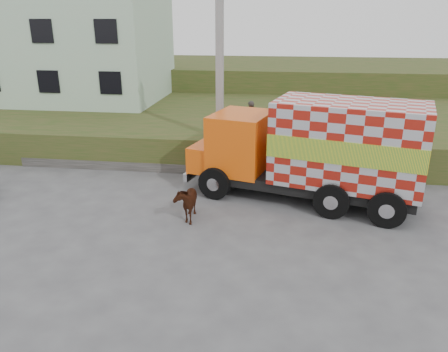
# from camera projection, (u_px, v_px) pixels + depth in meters

# --- Properties ---
(ground) EXTENTS (120.00, 120.00, 0.00)m
(ground) POSITION_uv_depth(u_px,v_px,m) (230.00, 216.00, 14.91)
(ground) COLOR #474749
(ground) RESTS_ON ground
(embankment) EXTENTS (40.00, 12.00, 1.50)m
(embankment) POSITION_uv_depth(u_px,v_px,m) (252.00, 126.00, 23.95)
(embankment) COLOR #294316
(embankment) RESTS_ON ground
(embankment_far) EXTENTS (40.00, 12.00, 3.00)m
(embankment_far) POSITION_uv_depth(u_px,v_px,m) (263.00, 82.00, 34.86)
(embankment_far) COLOR #294316
(embankment_far) RESTS_ON ground
(retaining_strip) EXTENTS (16.00, 0.50, 0.40)m
(retaining_strip) POSITION_uv_depth(u_px,v_px,m) (196.00, 168.00, 19.00)
(retaining_strip) COLOR #595651
(retaining_strip) RESTS_ON ground
(building) EXTENTS (10.00, 8.00, 6.00)m
(building) POSITION_uv_depth(u_px,v_px,m) (79.00, 49.00, 26.84)
(building) COLOR #A5BEA2
(building) RESTS_ON embankment
(utility_pole) EXTENTS (1.20, 0.30, 8.00)m
(utility_pole) POSITION_uv_depth(u_px,v_px,m) (220.00, 77.00, 17.91)
(utility_pole) COLOR gray
(utility_pole) RESTS_ON ground
(cargo_truck) EXTENTS (8.77, 4.72, 3.73)m
(cargo_truck) POSITION_uv_depth(u_px,v_px,m) (315.00, 150.00, 15.59)
(cargo_truck) COLOR black
(cargo_truck) RESTS_ON ground
(cow) EXTENTS (0.83, 1.55, 1.26)m
(cow) POSITION_uv_depth(u_px,v_px,m) (186.00, 201.00, 14.53)
(cow) COLOR #36170D
(cow) RESTS_ON ground
(pedestrian) EXTENTS (0.59, 0.41, 1.56)m
(pedestrian) POSITION_uv_depth(u_px,v_px,m) (250.00, 119.00, 18.75)
(pedestrian) COLOR #2D2A28
(pedestrian) RESTS_ON embankment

